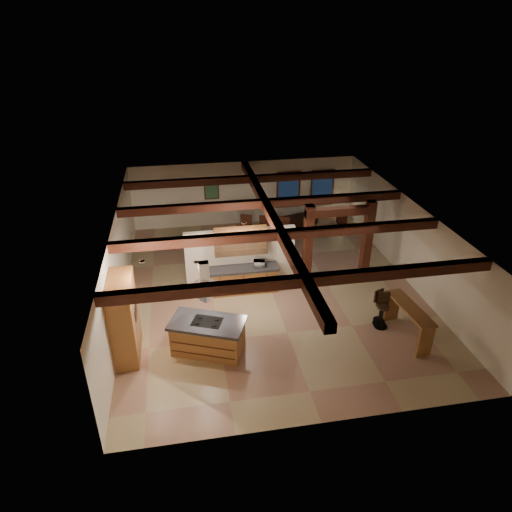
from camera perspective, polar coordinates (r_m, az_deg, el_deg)
The scene contains 23 objects.
ground at distance 16.09m, azimuth 1.89°, elevation -4.27°, with size 12.00×12.00×0.00m, color tan.
room_walls at distance 15.21m, azimuth 2.00°, elevation 1.41°, with size 12.00×12.00×12.00m.
ceiling_beams at distance 14.80m, azimuth 2.06°, elevation 4.81°, with size 10.00×12.00×0.28m.
timber_posts at distance 16.30m, azimuth 10.28°, elevation 2.79°, with size 2.50×0.30×2.90m.
partition_wall at distance 15.81m, azimuth -1.96°, elevation -0.28°, with size 3.80×0.18×2.20m, color white.
pantry_cabinet at distance 13.13m, azimuth -16.14°, elevation -7.51°, with size 0.67×1.60×2.40m.
back_counter at distance 15.78m, azimuth -1.72°, elevation -2.93°, with size 2.50×0.66×0.94m.
upper_display_cabinet at distance 15.30m, azimuth -1.91°, elevation 1.87°, with size 1.80×0.36×0.95m.
range_hood at distance 12.45m, azimuth -6.31°, elevation -5.32°, with size 1.10×1.10×1.40m.
back_windows at distance 21.27m, azimuth 6.18°, elevation 8.36°, with size 2.70×0.07×1.70m.
framed_art at distance 20.48m, azimuth -5.58°, elevation 8.21°, with size 0.65×0.05×0.85m.
recessed_cans at distance 12.73m, azimuth -7.37°, elevation 1.08°, with size 3.16×2.46×0.03m.
kitchen_island at distance 13.18m, azimuth -6.02°, elevation -9.92°, with size 2.34×1.81×1.03m.
dining_table at distance 18.54m, azimuth 0.90°, elevation 1.55°, with size 1.88×1.05×0.66m, color #3F1F0F.
sofa at distance 21.06m, azimuth 4.81°, elevation 4.71°, with size 2.05×0.80×0.60m, color black.
microwave at distance 15.58m, azimuth 0.41°, elevation -0.94°, with size 0.39×0.26×0.21m, color silver.
bar_counter at distance 14.25m, azimuth 18.55°, elevation -7.22°, with size 0.67×2.04×1.05m.
side_table at distance 21.48m, azimuth 10.68°, elevation 4.66°, with size 0.41×0.41×0.51m, color #3B190E.
table_lamp at distance 21.31m, azimuth 10.79°, elevation 5.80°, with size 0.25×0.25×0.29m.
bar_stool_a at distance 14.63m, azimuth 15.26°, elevation -6.25°, with size 0.43×0.45×1.17m.
bar_stool_b at distance 14.53m, azimuth 15.55°, elevation -6.53°, with size 0.43×0.44×1.17m.
bar_stool_c at distance 14.83m, azimuth 15.24°, elevation -6.02°, with size 0.39×0.40×1.04m.
dining_chairs at distance 18.38m, azimuth 0.91°, elevation 2.51°, with size 2.56×2.56×1.33m.
Camera 1 is at (-2.86, -13.31, 8.58)m, focal length 32.00 mm.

